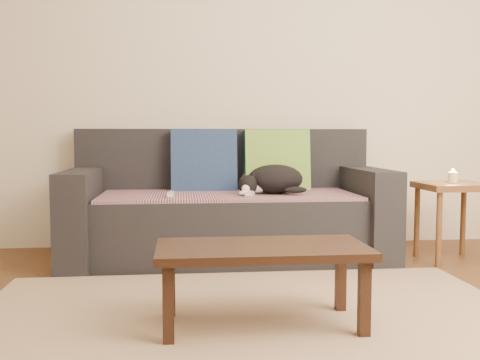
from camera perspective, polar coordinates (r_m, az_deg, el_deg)
The scene contains 13 objects.
ground at distance 2.36m, azimuth 1.88°, elevation -15.74°, with size 4.50×4.50×0.00m, color brown.
back_wall at distance 4.24m, azimuth -1.83°, elevation 11.01°, with size 4.50×0.04×2.60m, color beige.
sofa at distance 3.82m, azimuth -1.33°, elevation -3.18°, with size 2.10×0.94×0.87m.
throw_blanket at distance 3.71m, azimuth -1.22°, elevation -1.52°, with size 1.66×0.74×0.02m, color #352343.
cushion_navy at distance 3.94m, azimuth -3.69°, elevation 1.74°, with size 0.46×0.11×0.46m, color #121F4F.
cushion_green at distance 4.00m, azimuth 3.77°, elevation 1.78°, with size 0.46×0.12×0.46m, color #0E5C41.
cat at distance 3.68m, azimuth 3.36°, elevation 0.03°, with size 0.48×0.37×0.19m.
wii_remote_a at distance 3.52m, azimuth -7.08°, elevation -1.46°, with size 0.15×0.04×0.03m, color white.
wii_remote_b at distance 3.55m, azimuth 1.03°, elevation -1.38°, with size 0.15×0.04×0.03m, color white.
side_table at distance 3.90m, azimuth 20.77°, elevation -1.61°, with size 0.41×0.41×0.51m.
candle at distance 3.89m, azimuth 20.82°, elevation 0.26°, with size 0.06×0.06×0.09m.
rug at distance 2.50m, azimuth 1.40°, elevation -14.44°, with size 2.50×1.80×0.01m, color #9F816D.
coffee_table at distance 2.40m, azimuth 2.26°, elevation -7.71°, with size 0.89×0.45×0.36m.
Camera 1 is at (-0.30, -2.20, 0.82)m, focal length 42.00 mm.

